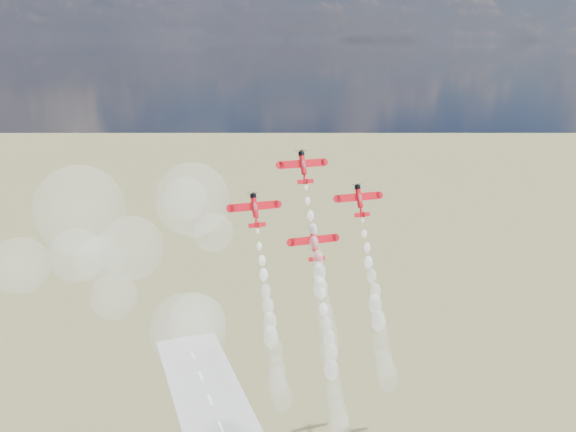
% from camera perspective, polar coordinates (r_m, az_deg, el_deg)
% --- Properties ---
extents(plane_lead, '(13.28, 6.49, 8.88)m').
position_cam_1_polar(plane_lead, '(169.73, 1.43, 4.65)').
color(plane_lead, '#BA0912').
rests_on(plane_lead, ground).
extents(plane_left, '(13.28, 6.49, 8.88)m').
position_cam_1_polar(plane_left, '(163.10, -3.11, 0.63)').
color(plane_left, '#BA0912').
rests_on(plane_left, ground).
extents(plane_right, '(13.28, 6.49, 8.88)m').
position_cam_1_polar(plane_right, '(173.78, 6.70, 1.51)').
color(plane_right, '#BA0912').
rests_on(plane_right, ground).
extents(plane_slot, '(13.28, 6.49, 8.88)m').
position_cam_1_polar(plane_slot, '(166.59, 2.48, -2.55)').
color(plane_slot, '#BA0912').
rests_on(plane_slot, ground).
extents(smoke_trail_lead, '(5.78, 22.02, 43.20)m').
position_cam_1_polar(smoke_trail_lead, '(166.01, 3.45, -9.06)').
color(smoke_trail_lead, white).
rests_on(smoke_trail_lead, plane_lead).
extents(smoke_trail_left, '(6.08, 20.92, 42.71)m').
position_cam_1_polar(smoke_trail_left, '(162.05, -1.16, -13.47)').
color(smoke_trail_left, white).
rests_on(smoke_trail_left, plane_left).
extents(smoke_trail_right, '(5.26, 21.78, 42.45)m').
position_cam_1_polar(smoke_trail_right, '(172.71, 8.77, -11.69)').
color(smoke_trail_right, white).
rests_on(smoke_trail_right, plane_right).
extents(smoke_trail_slot, '(5.23, 21.86, 42.43)m').
position_cam_1_polar(smoke_trail_slot, '(167.97, 4.45, -16.26)').
color(smoke_trail_slot, white).
rests_on(smoke_trail_slot, plane_slot).
extents(drifted_smoke_cloud, '(63.54, 40.60, 60.82)m').
position_cam_1_polar(drifted_smoke_cloud, '(169.43, -13.51, -3.93)').
color(drifted_smoke_cloud, white).
rests_on(drifted_smoke_cloud, ground).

